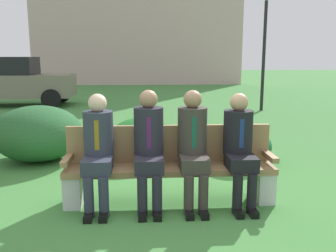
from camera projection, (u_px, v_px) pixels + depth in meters
name	position (u px, v px, depth m)	size (l,w,h in m)	color
ground_plane	(167.00, 197.00, 4.53)	(80.00, 80.00, 0.00)	#41803B
park_bench	(170.00, 165.00, 4.35)	(2.45, 0.44, 0.90)	#99754C
seated_man_leftmost	(98.00, 145.00, 4.12)	(0.34, 0.72, 1.30)	#2D3342
seated_man_centerleft	(149.00, 143.00, 4.15)	(0.34, 0.72, 1.34)	#23232D
seated_man_centerright	(193.00, 142.00, 4.18)	(0.34, 0.72, 1.34)	#38332D
seated_man_rightmost	(240.00, 143.00, 4.22)	(0.34, 0.72, 1.30)	black
shrub_near_bench	(142.00, 139.00, 6.12)	(1.13, 1.03, 0.70)	#1F6525
shrub_mid_lawn	(243.00, 146.00, 5.92)	(0.92, 0.84, 0.57)	#1D6537
shrub_far_lawn	(38.00, 133.00, 6.04)	(1.47, 1.35, 0.92)	#285C30
parked_car_near	(14.00, 82.00, 12.63)	(3.91, 1.72, 1.68)	slate
street_lamp	(265.00, 40.00, 11.26)	(0.24, 0.24, 3.59)	black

